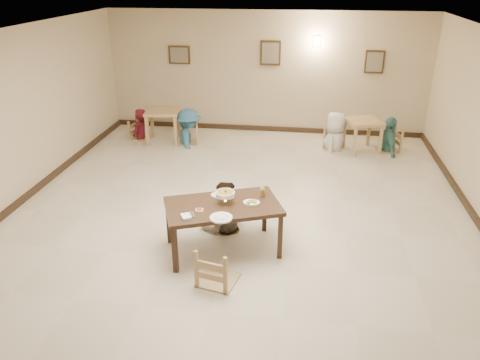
% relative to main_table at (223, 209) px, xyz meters
% --- Properties ---
extents(floor, '(10.00, 10.00, 0.00)m').
position_rel_main_table_xyz_m(floor, '(0.08, 0.80, -0.69)').
color(floor, beige).
rests_on(floor, ground).
extents(ceiling, '(10.00, 10.00, 0.00)m').
position_rel_main_table_xyz_m(ceiling, '(0.08, 0.80, 2.31)').
color(ceiling, white).
rests_on(ceiling, wall_back).
extents(wall_back, '(10.00, 0.00, 10.00)m').
position_rel_main_table_xyz_m(wall_back, '(0.08, 5.80, 0.81)').
color(wall_back, beige).
rests_on(wall_back, floor).
extents(baseboard_back, '(8.00, 0.06, 0.12)m').
position_rel_main_table_xyz_m(baseboard_back, '(0.08, 5.77, -0.63)').
color(baseboard_back, '#2E2014').
rests_on(baseboard_back, floor).
extents(baseboard_left, '(0.06, 10.00, 0.12)m').
position_rel_main_table_xyz_m(baseboard_left, '(-3.89, 0.80, -0.63)').
color(baseboard_left, '#2E2014').
rests_on(baseboard_left, floor).
extents(picture_a, '(0.55, 0.04, 0.45)m').
position_rel_main_table_xyz_m(picture_a, '(-2.12, 5.76, 1.21)').
color(picture_a, '#392812').
rests_on(picture_a, wall_back).
extents(picture_b, '(0.50, 0.04, 0.60)m').
position_rel_main_table_xyz_m(picture_b, '(0.18, 5.76, 1.31)').
color(picture_b, '#392812').
rests_on(picture_b, wall_back).
extents(picture_c, '(0.45, 0.04, 0.55)m').
position_rel_main_table_xyz_m(picture_c, '(2.68, 5.76, 1.16)').
color(picture_c, '#392812').
rests_on(picture_c, wall_back).
extents(wall_sconce, '(0.16, 0.05, 0.22)m').
position_rel_main_table_xyz_m(wall_sconce, '(1.28, 5.76, 1.61)').
color(wall_sconce, '#FFD88C').
rests_on(wall_sconce, wall_back).
extents(main_table, '(1.86, 1.46, 0.77)m').
position_rel_main_table_xyz_m(main_table, '(0.00, 0.00, 0.00)').
color(main_table, '#392415').
rests_on(main_table, floor).
extents(chair_far, '(0.41, 0.41, 0.87)m').
position_rel_main_table_xyz_m(chair_far, '(-0.11, 0.73, -0.26)').
color(chair_far, tan).
rests_on(chair_far, floor).
extents(chair_near, '(0.50, 0.50, 1.06)m').
position_rel_main_table_xyz_m(chair_near, '(0.06, -0.78, -0.16)').
color(chair_near, tan).
rests_on(chair_near, floor).
extents(main_diner, '(0.96, 0.86, 1.62)m').
position_rel_main_table_xyz_m(main_diner, '(-0.12, 0.66, 0.12)').
color(main_diner, gray).
rests_on(main_diner, floor).
extents(curry_warmer, '(0.31, 0.28, 0.25)m').
position_rel_main_table_xyz_m(curry_warmer, '(0.03, 0.06, 0.23)').
color(curry_warmer, silver).
rests_on(curry_warmer, main_table).
extents(rice_plate_far, '(0.28, 0.28, 0.06)m').
position_rel_main_table_xyz_m(rice_plate_far, '(-0.08, 0.27, 0.10)').
color(rice_plate_far, white).
rests_on(rice_plate_far, main_table).
extents(rice_plate_near, '(0.31, 0.31, 0.07)m').
position_rel_main_table_xyz_m(rice_plate_near, '(0.05, -0.41, 0.10)').
color(rice_plate_near, white).
rests_on(rice_plate_near, main_table).
extents(fried_plate, '(0.25, 0.25, 0.05)m').
position_rel_main_table_xyz_m(fried_plate, '(0.41, 0.10, 0.10)').
color(fried_plate, white).
rests_on(fried_plate, main_table).
extents(chili_dish, '(0.12, 0.12, 0.02)m').
position_rel_main_table_xyz_m(chili_dish, '(-0.29, -0.23, 0.09)').
color(chili_dish, white).
rests_on(chili_dish, main_table).
extents(napkin_cutlery, '(0.22, 0.26, 0.03)m').
position_rel_main_table_xyz_m(napkin_cutlery, '(-0.43, -0.45, 0.10)').
color(napkin_cutlery, white).
rests_on(napkin_cutlery, main_table).
extents(drink_glass, '(0.08, 0.08, 0.15)m').
position_rel_main_table_xyz_m(drink_glass, '(0.54, 0.34, 0.15)').
color(drink_glass, white).
rests_on(drink_glass, main_table).
extents(bg_table_left, '(0.90, 0.90, 0.79)m').
position_rel_main_table_xyz_m(bg_table_left, '(-2.29, 4.59, -0.03)').
color(bg_table_left, tan).
rests_on(bg_table_left, floor).
extents(bg_table_right, '(0.93, 0.93, 0.74)m').
position_rel_main_table_xyz_m(bg_table_right, '(2.45, 4.63, -0.08)').
color(bg_table_right, tan).
rests_on(bg_table_right, floor).
extents(bg_chair_ll, '(0.43, 0.43, 0.91)m').
position_rel_main_table_xyz_m(bg_chair_ll, '(-2.92, 4.66, -0.23)').
color(bg_chair_ll, tan).
rests_on(bg_chair_ll, floor).
extents(bg_chair_lr, '(0.45, 0.45, 0.95)m').
position_rel_main_table_xyz_m(bg_chair_lr, '(-1.65, 4.54, -0.21)').
color(bg_chair_lr, tan).
rests_on(bg_chair_lr, floor).
extents(bg_chair_rl, '(0.43, 0.43, 0.92)m').
position_rel_main_table_xyz_m(bg_chair_rl, '(1.83, 4.71, -0.23)').
color(bg_chair_rl, tan).
rests_on(bg_chair_rl, floor).
extents(bg_chair_rr, '(0.48, 0.48, 1.01)m').
position_rel_main_table_xyz_m(bg_chair_rr, '(3.06, 4.69, -0.18)').
color(bg_chair_rr, tan).
rests_on(bg_chair_rr, floor).
extents(bg_diner_a, '(0.45, 0.61, 1.54)m').
position_rel_main_table_xyz_m(bg_diner_a, '(-2.92, 4.66, 0.08)').
color(bg_diner_a, '#501119').
rests_on(bg_diner_a, floor).
extents(bg_diner_b, '(0.99, 1.26, 1.71)m').
position_rel_main_table_xyz_m(bg_diner_b, '(-1.65, 4.54, 0.17)').
color(bg_diner_b, teal).
rests_on(bg_diner_b, floor).
extents(bg_diner_c, '(0.77, 0.97, 1.73)m').
position_rel_main_table_xyz_m(bg_diner_c, '(1.83, 4.71, 0.18)').
color(bg_diner_c, silver).
rests_on(bg_diner_c, floor).
extents(bg_diner_d, '(0.53, 1.00, 1.63)m').
position_rel_main_table_xyz_m(bg_diner_d, '(3.06, 4.69, 0.13)').
color(bg_diner_d, teal).
rests_on(bg_diner_d, floor).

